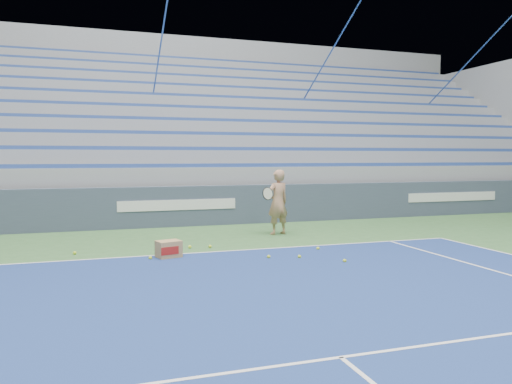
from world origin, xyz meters
TOP-DOWN VIEW (x-y plane):
  - sponsor_barrier at (0.00, 15.88)m, footprint 30.00×0.32m
  - bleachers at (0.00, 21.60)m, footprint 31.00×9.15m
  - tennis_player at (2.10, 13.67)m, footprint 0.93×0.87m
  - ball_box at (-0.85, 11.64)m, footprint 0.50×0.43m
  - tennis_ball_0 at (-2.55, 12.51)m, footprint 0.07×0.07m
  - tennis_ball_1 at (-0.30, 12.47)m, footprint 0.07×0.07m
  - tennis_ball_2 at (1.47, 10.82)m, footprint 0.07×0.07m
  - tennis_ball_3 at (0.11, 12.39)m, footprint 0.07×0.07m
  - tennis_ball_4 at (0.91, 10.99)m, footprint 0.07×0.07m
  - tennis_ball_5 at (-1.20, 11.56)m, footprint 0.07×0.07m
  - tennis_ball_6 at (2.09, 10.22)m, footprint 0.07×0.07m
  - tennis_ball_7 at (2.16, 11.48)m, footprint 0.07×0.07m

SIDE VIEW (x-z plane):
  - tennis_ball_0 at x=-2.55m, z-range 0.00..0.07m
  - tennis_ball_1 at x=-0.30m, z-range 0.00..0.07m
  - tennis_ball_2 at x=1.47m, z-range 0.00..0.07m
  - tennis_ball_3 at x=0.11m, z-range 0.00..0.07m
  - tennis_ball_4 at x=0.91m, z-range 0.00..0.07m
  - tennis_ball_5 at x=-1.20m, z-range 0.00..0.07m
  - tennis_ball_6 at x=2.09m, z-range 0.00..0.07m
  - tennis_ball_7 at x=2.16m, z-range 0.00..0.07m
  - ball_box at x=-0.85m, z-range 0.00..0.32m
  - sponsor_barrier at x=0.00m, z-range 0.00..1.10m
  - tennis_player at x=2.10m, z-range 0.00..1.59m
  - bleachers at x=0.00m, z-range -1.29..6.01m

